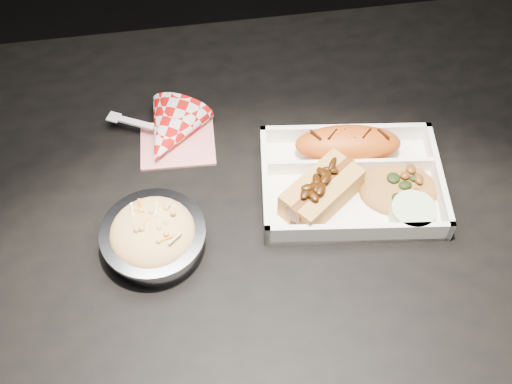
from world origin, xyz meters
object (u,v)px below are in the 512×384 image
hotdog (322,190)px  foil_coleslaw_cup (153,235)px  dining_table (261,241)px  fried_pastry (348,144)px  food_tray (350,184)px  napkin_fork (170,133)px

hotdog → foil_coleslaw_cup: hotdog is taller
dining_table → fried_pastry: fried_pastry is taller
food_tray → napkin_fork: 0.28m
hotdog → napkin_fork: bearing=105.4°
foil_coleslaw_cup → napkin_fork: (0.03, 0.18, -0.01)m
food_tray → napkin_fork: size_ratio=1.67×
foil_coleslaw_cup → napkin_fork: 0.19m
dining_table → napkin_fork: napkin_fork is taller
food_tray → fried_pastry: bearing=90.0°
dining_table → fried_pastry: bearing=26.4°
fried_pastry → foil_coleslaw_cup: bearing=-158.9°
fried_pastry → hotdog: 0.09m
foil_coleslaw_cup → food_tray: bearing=11.3°
napkin_fork → foil_coleslaw_cup: bearing=-73.5°
hotdog → foil_coleslaw_cup: (-0.23, -0.03, -0.00)m
food_tray → fried_pastry: 0.06m
napkin_fork → fried_pastry: bearing=10.7°
food_tray → foil_coleslaw_cup: size_ratio=1.97×
foil_coleslaw_cup → napkin_fork: size_ratio=0.85×
dining_table → foil_coleslaw_cup: 0.20m
foil_coleslaw_cup → fried_pastry: bearing=21.1°
hotdog → foil_coleslaw_cup: bearing=150.9°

